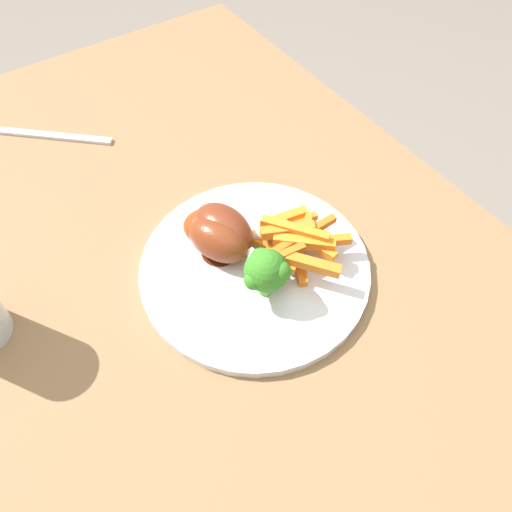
% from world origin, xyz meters
% --- Properties ---
extents(ground_plane, '(6.00, 6.00, 0.00)m').
position_xyz_m(ground_plane, '(0.00, 0.00, 0.00)').
color(ground_plane, gray).
extents(dining_table, '(1.17, 0.70, 0.70)m').
position_xyz_m(dining_table, '(0.00, 0.00, 0.60)').
color(dining_table, '#8E6B47').
rests_on(dining_table, ground_plane).
extents(dinner_plate, '(0.27, 0.27, 0.01)m').
position_xyz_m(dinner_plate, '(0.00, 0.04, 0.71)').
color(dinner_plate, silver).
rests_on(dinner_plate, dining_table).
extents(broccoli_floret_front, '(0.05, 0.05, 0.06)m').
position_xyz_m(broccoli_floret_front, '(0.04, 0.03, 0.76)').
color(broccoli_floret_front, '#75B348').
rests_on(broccoli_floret_front, dinner_plate).
extents(carrot_fries_pile, '(0.12, 0.13, 0.04)m').
position_xyz_m(carrot_fries_pile, '(0.01, 0.09, 0.74)').
color(carrot_fries_pile, orange).
rests_on(carrot_fries_pile, dinner_plate).
extents(chicken_drumstick_near, '(0.13, 0.07, 0.05)m').
position_xyz_m(chicken_drumstick_near, '(-0.05, 0.03, 0.74)').
color(chicken_drumstick_near, '#511C10').
rests_on(chicken_drumstick_near, dinner_plate).
extents(chicken_drumstick_far, '(0.11, 0.12, 0.04)m').
position_xyz_m(chicken_drumstick_far, '(-0.06, 0.02, 0.74)').
color(chicken_drumstick_far, '#60200D').
rests_on(chicken_drumstick_far, dinner_plate).
extents(chicken_drumstick_extra, '(0.13, 0.08, 0.05)m').
position_xyz_m(chicken_drumstick_extra, '(-0.03, 0.02, 0.74)').
color(chicken_drumstick_extra, '#541D0E').
rests_on(chicken_drumstick_extra, dinner_plate).
extents(fork, '(0.14, 0.15, 0.00)m').
position_xyz_m(fork, '(-0.38, -0.08, 0.71)').
color(fork, silver).
rests_on(fork, dining_table).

